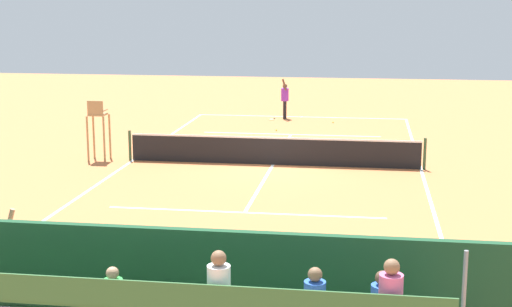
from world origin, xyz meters
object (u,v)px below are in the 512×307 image
(tennis_net, at_px, (273,150))
(tennis_ball_far, at_px, (333,122))
(courtside_bench, at_px, (363,306))
(tennis_player, at_px, (285,97))
(tennis_ball_near, at_px, (276,130))
(umpire_chair, at_px, (98,124))
(tennis_racket, at_px, (272,119))
(line_judge, at_px, (6,261))

(tennis_net, bearing_deg, tennis_ball_far, -99.76)
(tennis_net, relative_size, courtside_bench, 5.72)
(tennis_player, bearing_deg, tennis_net, 94.13)
(tennis_player, height_order, tennis_ball_near, tennis_player)
(umpire_chair, xyz_separation_m, tennis_racket, (-4.87, -10.10, -1.30))
(tennis_player, xyz_separation_m, line_judge, (2.37, 23.62, 0.00))
(umpire_chair, height_order, courtside_bench, umpire_chair)
(tennis_net, distance_m, courtside_bench, 13.65)
(courtside_bench, height_order, tennis_racket, courtside_bench)
(tennis_ball_near, distance_m, line_judge, 20.24)
(umpire_chair, relative_size, tennis_ball_near, 32.42)
(tennis_ball_near, bearing_deg, tennis_player, -89.64)
(tennis_racket, height_order, tennis_ball_far, tennis_ball_far)
(tennis_player, distance_m, tennis_racket, 1.23)
(tennis_net, distance_m, tennis_player, 10.41)
(tennis_racket, bearing_deg, umpire_chair, 64.27)
(line_judge, bearing_deg, tennis_player, -95.74)
(tennis_ball_near, xyz_separation_m, tennis_ball_far, (-2.34, -2.52, 0.00))
(tennis_player, xyz_separation_m, tennis_racket, (0.58, 0.42, -1.00))
(tennis_net, relative_size, umpire_chair, 4.81)
(tennis_ball_far, relative_size, line_judge, 0.03)
(tennis_racket, distance_m, tennis_ball_far, 3.00)
(tennis_player, distance_m, tennis_ball_near, 3.67)
(tennis_racket, xyz_separation_m, line_judge, (1.79, 23.20, 1.00))
(tennis_net, distance_m, line_judge, 13.61)
(tennis_net, height_order, tennis_ball_near, tennis_net)
(courtside_bench, distance_m, line_judge, 6.32)
(tennis_player, height_order, tennis_racket, tennis_player)
(tennis_net, bearing_deg, tennis_ball_near, -83.94)
(tennis_net, xyz_separation_m, tennis_ball_far, (-1.61, -9.36, -0.47))
(courtside_bench, relative_size, line_judge, 0.93)
(courtside_bench, height_order, tennis_ball_near, courtside_bench)
(tennis_net, xyz_separation_m, courtside_bench, (-3.18, 13.27, 0.06))
(line_judge, bearing_deg, tennis_ball_far, -101.83)
(courtside_bench, distance_m, tennis_ball_near, 20.49)
(tennis_ball_far, bearing_deg, tennis_ball_near, 47.15)
(courtside_bench, bearing_deg, umpire_chair, -54.44)
(courtside_bench, bearing_deg, tennis_player, -80.56)
(tennis_net, relative_size, tennis_player, 5.35)
(umpire_chair, bearing_deg, tennis_player, -117.39)
(tennis_ball_near, relative_size, tennis_ball_far, 1.00)
(tennis_ball_near, bearing_deg, line_judge, 83.20)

